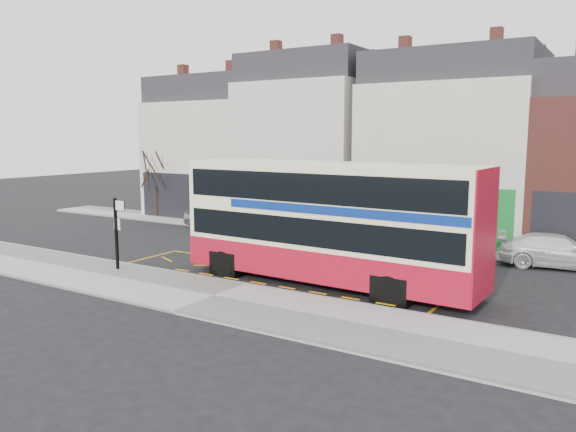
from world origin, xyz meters
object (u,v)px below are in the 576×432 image
Objects in this scene: street_tree_left at (156,159)px; double_decker_bus at (329,222)px; car_grey at (350,232)px; car_white at (558,251)px; street_tree_right at (458,185)px; bus_stop_post at (117,227)px; car_silver at (209,218)px.

double_decker_bus is at bearing -27.15° from street_tree_left.
car_grey is 10.20m from car_white.
double_decker_bus is 20.84m from street_tree_left.
car_grey is at bearing -152.51° from street_tree_right.
car_white is (10.19, -0.24, 0.12)m from car_grey.
bus_stop_post is at bearing -127.56° from street_tree_right.
street_tree_left is at bearing 99.40° from car_grey.
double_decker_bus is 3.23× the size of car_grey.
car_white is 0.83× the size of street_tree_left.
car_silver is 19.65m from car_white.
street_tree_right is at bearing 81.55° from double_decker_bus.
street_tree_right is (4.95, 2.58, 2.59)m from car_grey.
double_decker_bus reaches higher than street_tree_right.
double_decker_bus reaches higher than car_white.
street_tree_right is at bearing -48.21° from car_grey.
street_tree_left is (-25.71, 1.57, 3.38)m from car_white.
car_white is 1.07× the size of street_tree_right.
double_decker_bus is at bearing -145.67° from car_grey.
street_tree_right is at bearing -63.03° from car_silver.
street_tree_right reaches higher than bus_stop_post.
street_tree_left is 1.28× the size of street_tree_right.
street_tree_left is at bearing 89.76° from car_silver.
double_decker_bus is 8.98m from bus_stop_post.
bus_stop_post is at bearing 167.74° from car_grey.
car_white is 25.98m from street_tree_left.
bus_stop_post is 19.11m from car_white.
street_tree_right is (1.99, 10.72, 0.70)m from double_decker_bus.
car_grey is (9.45, 0.37, -0.06)m from car_silver.
car_grey is at bearing -4.91° from street_tree_left.
car_white is (7.23, 7.91, -1.77)m from double_decker_bus.
car_silver reaches higher than car_grey.
car_grey is 15.96m from street_tree_left.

